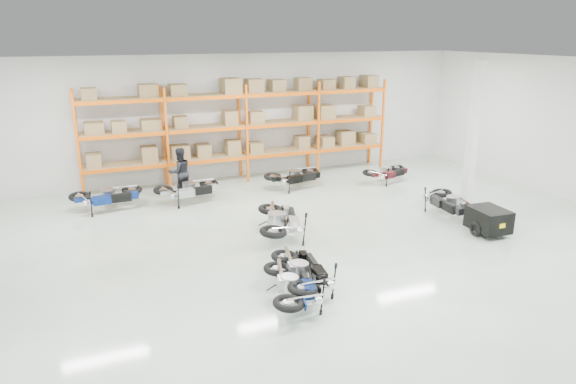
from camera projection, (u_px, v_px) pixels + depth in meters
name	position (u px, v px, depth m)	size (l,w,h in m)	color
room	(320.00, 157.00, 12.75)	(18.00, 18.00, 18.00)	silver
pallet_rack	(243.00, 118.00, 18.45)	(11.28, 0.98, 3.62)	#FF650D
structural_column	(473.00, 138.00, 15.06)	(0.25, 0.25, 4.50)	white
moto_blue_centre	(293.00, 280.00, 10.12)	(0.78, 1.75, 1.07)	#061645
moto_silver_left	(281.00, 216.00, 13.42)	(0.90, 2.03, 1.24)	#ADAEB4
moto_black_far_left	(304.00, 266.00, 10.67)	(0.81, 1.82, 1.11)	black
moto_touring_right	(450.00, 198.00, 15.09)	(0.81, 1.81, 1.11)	black
trailer	(488.00, 220.00, 13.72)	(0.91, 1.72, 0.72)	black
moto_back_a	(107.00, 192.00, 15.60)	(0.83, 1.86, 1.14)	navy
moto_back_b	(189.00, 185.00, 16.31)	(0.81, 1.83, 1.12)	#A0A3A9
moto_back_c	(295.00, 173.00, 17.81)	(0.81, 1.83, 1.12)	black
moto_back_d	(388.00, 169.00, 18.53)	(0.72, 1.62, 0.99)	#430D12
person_back	(180.00, 172.00, 16.89)	(0.79, 0.62, 1.62)	black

